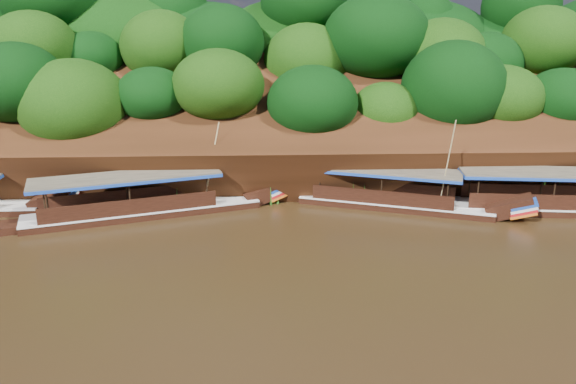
% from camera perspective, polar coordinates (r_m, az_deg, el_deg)
% --- Properties ---
extents(ground, '(160.00, 160.00, 0.00)m').
position_cam_1_polar(ground, '(29.54, 9.73, -6.79)').
color(ground, black).
rests_on(ground, ground).
extents(riverbank, '(120.00, 30.06, 19.40)m').
position_cam_1_polar(riverbank, '(50.50, 4.51, 5.54)').
color(riverbank, black).
rests_on(riverbank, ground).
extents(boat_0, '(16.89, 4.62, 7.31)m').
position_cam_1_polar(boat_0, '(40.30, 27.03, -1.06)').
color(boat_0, black).
rests_on(boat_0, ground).
extents(boat_1, '(14.65, 7.10, 6.65)m').
position_cam_1_polar(boat_1, '(37.49, 11.98, -0.83)').
color(boat_1, black).
rests_on(boat_1, ground).
extents(boat_2, '(17.03, 7.55, 6.17)m').
position_cam_1_polar(boat_2, '(36.65, -13.05, -1.26)').
color(boat_2, black).
rests_on(boat_2, ground).
extents(reeds, '(49.08, 2.40, 2.26)m').
position_cam_1_polar(reeds, '(37.82, 2.31, 0.22)').
color(reeds, '#2D6318').
rests_on(reeds, ground).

